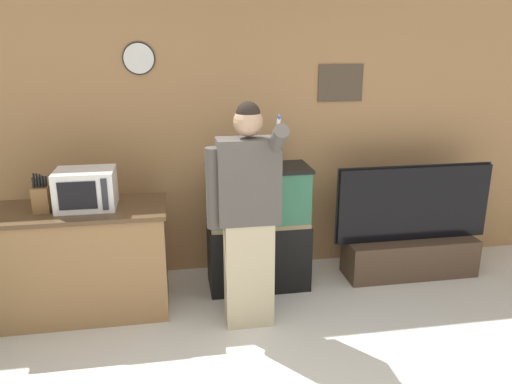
{
  "coord_description": "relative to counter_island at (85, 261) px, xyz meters",
  "views": [
    {
      "loc": [
        -0.7,
        -2.2,
        2.22
      ],
      "look_at": [
        -0.05,
        1.59,
        1.05
      ],
      "focal_mm": 35.0,
      "sensor_mm": 36.0,
      "label": 1
    }
  ],
  "objects": [
    {
      "name": "person_standing",
      "position": [
        1.31,
        -0.42,
        0.48
      ],
      "size": [
        0.57,
        0.43,
        1.8
      ],
      "color": "#BCAD89",
      "rests_on": "ground_plane"
    },
    {
      "name": "tv_on_stand",
      "position": [
        3.01,
        0.19,
        -0.14
      ],
      "size": [
        1.54,
        0.4,
        1.1
      ],
      "color": "#4C3828",
      "rests_on": "ground_plane"
    },
    {
      "name": "aquarium_on_stand",
      "position": [
        1.51,
        0.21,
        0.11
      ],
      "size": [
        0.92,
        0.45,
        1.15
      ],
      "color": "black",
      "rests_on": "ground_plane"
    },
    {
      "name": "microwave",
      "position": [
        0.07,
        0.01,
        0.62
      ],
      "size": [
        0.46,
        0.37,
        0.31
      ],
      "color": "white",
      "rests_on": "counter_island"
    },
    {
      "name": "knife_block",
      "position": [
        -0.27,
        -0.05,
        0.57
      ],
      "size": [
        0.12,
        0.1,
        0.31
      ],
      "color": "brown",
      "rests_on": "counter_island"
    },
    {
      "name": "wall_back_paneled",
      "position": [
        1.46,
        0.69,
        0.84
      ],
      "size": [
        10.0,
        0.08,
        2.6
      ],
      "color": "#A87A4C",
      "rests_on": "ground_plane"
    },
    {
      "name": "counter_island",
      "position": [
        0.0,
        0.0,
        0.0
      ],
      "size": [
        1.38,
        0.66,
        0.92
      ],
      "color": "olive",
      "rests_on": "ground_plane"
    }
  ]
}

